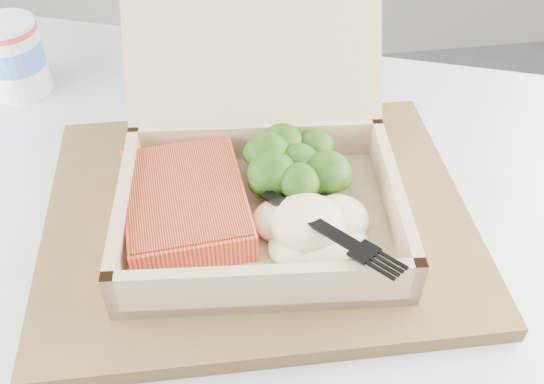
{
  "coord_description": "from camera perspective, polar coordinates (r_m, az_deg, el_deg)",
  "views": [
    {
      "loc": [
        0.1,
        0.15,
        1.13
      ],
      "look_at": [
        0.16,
        0.53,
        0.76
      ],
      "focal_mm": 40.0,
      "sensor_mm": 36.0,
      "label": 1
    }
  ],
  "objects": [
    {
      "name": "cafe_table",
      "position": [
        0.7,
        -6.52,
        -15.51
      ],
      "size": [
        0.98,
        0.98,
        0.71
      ],
      "rotation": [
        0.0,
        0.0,
        -0.37
      ],
      "color": "black",
      "rests_on": "floor"
    },
    {
      "name": "serving_tray",
      "position": [
        0.57,
        -1.36,
        -2.31
      ],
      "size": [
        0.4,
        0.32,
        0.02
      ],
      "primitive_type": "cube",
      "rotation": [
        0.0,
        0.0,
        -0.03
      ],
      "color": "brown",
      "rests_on": "cafe_table"
    },
    {
      "name": "takeout_container",
      "position": [
        0.55,
        -1.35,
        4.23
      ],
      "size": [
        0.27,
        0.32,
        0.2
      ],
      "rotation": [
        0.0,
        0.0,
        -0.09
      ],
      "color": "tan",
      "rests_on": "serving_tray"
    },
    {
      "name": "salmon_fillet",
      "position": [
        0.54,
        -8.13,
        -1.02
      ],
      "size": [
        0.11,
        0.14,
        0.03
      ],
      "primitive_type": "cube",
      "rotation": [
        0.0,
        0.0,
        0.07
      ],
      "color": "#FF5831",
      "rests_on": "takeout_container"
    },
    {
      "name": "broccoli_pile",
      "position": [
        0.56,
        2.52,
        2.37
      ],
      "size": [
        0.1,
        0.1,
        0.04
      ],
      "primitive_type": null,
      "color": "#376A17",
      "rests_on": "takeout_container"
    },
    {
      "name": "mashed_potatoes",
      "position": [
        0.51,
        3.35,
        -2.98
      ],
      "size": [
        0.11,
        0.09,
        0.04
      ],
      "primitive_type": "ellipsoid",
      "color": "beige",
      "rests_on": "takeout_container"
    },
    {
      "name": "plastic_fork",
      "position": [
        0.5,
        1.78,
        -1.3
      ],
      "size": [
        0.1,
        0.14,
        0.02
      ],
      "rotation": [
        0.0,
        0.0,
        3.73
      ],
      "color": "black",
      "rests_on": "mashed_potatoes"
    },
    {
      "name": "paper_cup",
      "position": [
        0.78,
        -23.21,
        11.77
      ],
      "size": [
        0.07,
        0.07,
        0.09
      ],
      "color": "silver",
      "rests_on": "cafe_table"
    },
    {
      "name": "receipt",
      "position": [
        0.73,
        4.9,
        8.48
      ],
      "size": [
        0.11,
        0.16,
        0.0
      ],
      "primitive_type": "cube",
      "rotation": [
        0.0,
        0.0,
        -0.18
      ],
      "color": "white",
      "rests_on": "cafe_table"
    }
  ]
}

